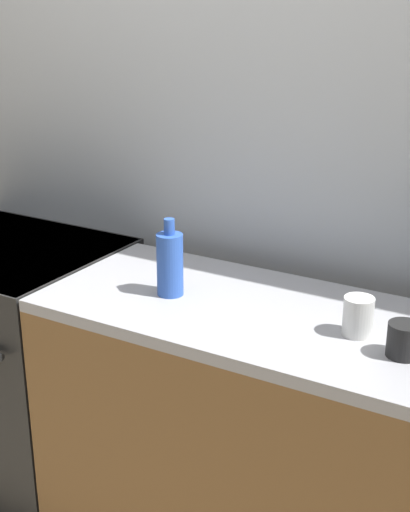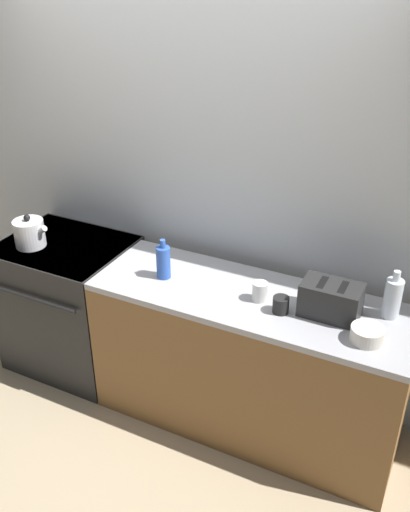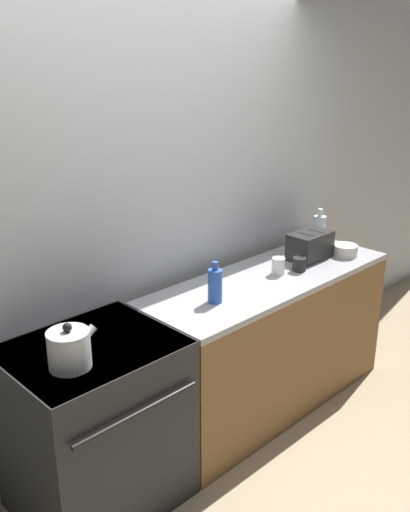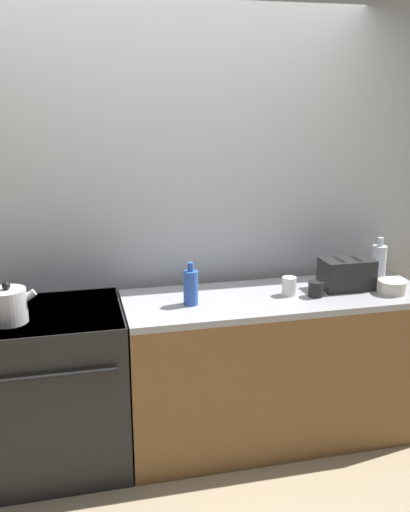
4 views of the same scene
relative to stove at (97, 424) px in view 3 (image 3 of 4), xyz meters
The scene contains 11 objects.
ground_plane 0.87m from the stove, 26.28° to the right, with size 12.00×12.00×0.00m, color tan.
wall_back 1.13m from the stove, 30.03° to the left, with size 8.00×0.05×2.60m.
stove is the anchor object (origin of this frame).
counter_block 1.28m from the stove, ahead, with size 1.75×0.60×0.90m.
kettle 0.56m from the stove, 148.93° to the right, with size 0.24×0.19×0.21m.
toaster 1.79m from the stove, ahead, with size 0.30×0.18×0.18m.
bottle_blue 0.94m from the stove, ahead, with size 0.08×0.08×0.24m.
bottle_clear 2.06m from the stove, ahead, with size 0.09×0.09×0.26m.
cup_white 1.43m from the stove, ahead, with size 0.08×0.08×0.11m.
cup_black 1.56m from the stove, ahead, with size 0.08×0.08×0.09m.
bowl 1.99m from the stove, ahead, with size 0.16×0.16×0.07m.
Camera 3 is at (-1.93, -1.74, 2.20)m, focal length 40.00 mm.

